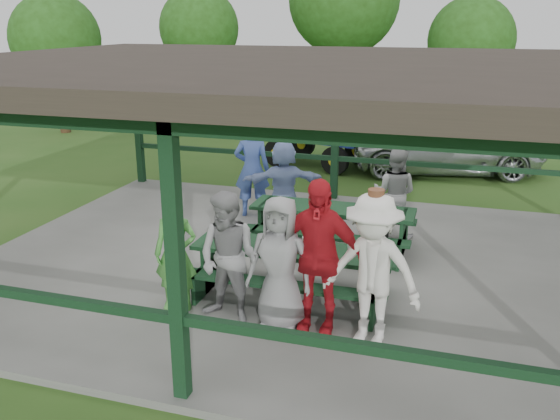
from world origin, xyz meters
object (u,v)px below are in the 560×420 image
(picnic_table_near, at_px, (292,265))
(contestant_green, at_px, (176,254))
(contestant_white_fedora, at_px, (372,271))
(pickup_truck, at_px, (447,146))
(contestant_grey_left, at_px, (229,258))
(contestant_grey_mid, at_px, (280,264))
(farm_trailer, at_px, (318,142))
(spectator_grey, at_px, (395,193))
(contestant_red, at_px, (317,257))
(spectator_blue, at_px, (252,169))
(spectator_lblue, at_px, (284,183))
(picnic_table_far, at_px, (332,222))

(picnic_table_near, bearing_deg, contestant_green, -150.16)
(contestant_white_fedora, distance_m, pickup_truck, 9.57)
(pickup_truck, bearing_deg, contestant_green, 148.38)
(contestant_grey_left, distance_m, contestant_grey_mid, 0.68)
(contestant_grey_left, distance_m, pickup_truck, 9.82)
(contestant_white_fedora, height_order, farm_trailer, contestant_white_fedora)
(contestant_grey_left, relative_size, spectator_grey, 1.07)
(contestant_grey_left, bearing_deg, spectator_grey, 77.31)
(picnic_table_near, distance_m, contestant_white_fedora, 1.63)
(contestant_grey_left, relative_size, contestant_white_fedora, 0.89)
(farm_trailer, bearing_deg, contestant_grey_mid, -65.51)
(picnic_table_near, relative_size, spectator_grey, 1.73)
(contestant_red, height_order, spectator_grey, contestant_red)
(contestant_red, xyz_separation_m, spectator_grey, (0.53, 3.76, -0.19))
(contestant_grey_mid, distance_m, farm_trailer, 9.39)
(contestant_green, bearing_deg, contestant_grey_mid, -13.68)
(contestant_grey_left, xyz_separation_m, contestant_red, (1.14, 0.08, 0.13))
(contestant_red, distance_m, spectator_blue, 4.75)
(spectator_lblue, bearing_deg, spectator_grey, 156.34)
(spectator_blue, bearing_deg, spectator_grey, 157.10)
(contestant_grey_mid, bearing_deg, contestant_red, 8.24)
(contestant_red, relative_size, farm_trailer, 0.52)
(contestant_grey_mid, distance_m, pickup_truck, 9.65)
(contestant_green, height_order, contestant_grey_mid, contestant_grey_mid)
(contestant_grey_left, relative_size, spectator_blue, 0.90)
(contestant_white_fedora, xyz_separation_m, pickup_truck, (0.57, 9.55, -0.37))
(contestant_white_fedora, relative_size, spectator_grey, 1.20)
(contestant_red, distance_m, pickup_truck, 9.53)
(picnic_table_near, bearing_deg, spectator_lblue, 109.07)
(picnic_table_far, relative_size, pickup_truck, 0.56)
(picnic_table_near, xyz_separation_m, pickup_truck, (1.82, 8.61, 0.11))
(picnic_table_near, bearing_deg, picnic_table_far, 85.98)
(picnic_table_near, bearing_deg, pickup_truck, 78.07)
(spectator_grey, height_order, farm_trailer, spectator_grey)
(contestant_green, xyz_separation_m, spectator_blue, (-0.38, 4.12, 0.16))
(contestant_grey_left, relative_size, contestant_grey_mid, 1.00)
(contestant_red, bearing_deg, spectator_grey, 83.00)
(contestant_grey_mid, height_order, contestant_red, contestant_red)
(contestant_green, height_order, contestant_red, contestant_red)
(picnic_table_far, xyz_separation_m, spectator_grey, (0.93, 0.94, 0.34))
(contestant_grey_mid, xyz_separation_m, spectator_lblue, (-1.09, 3.81, -0.04))
(spectator_blue, relative_size, pickup_truck, 0.39)
(spectator_blue, xyz_separation_m, pickup_truck, (3.60, 5.29, -0.38))
(picnic_table_far, distance_m, contestant_grey_left, 3.02)
(spectator_grey, bearing_deg, contestant_grey_mid, 83.64)
(contestant_grey_mid, relative_size, pickup_truck, 0.35)
(spectator_blue, bearing_deg, contestant_grey_left, 90.41)
(contestant_green, distance_m, contestant_grey_left, 0.82)
(contestant_green, bearing_deg, farm_trailer, 80.61)
(picnic_table_near, relative_size, spectator_blue, 1.46)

